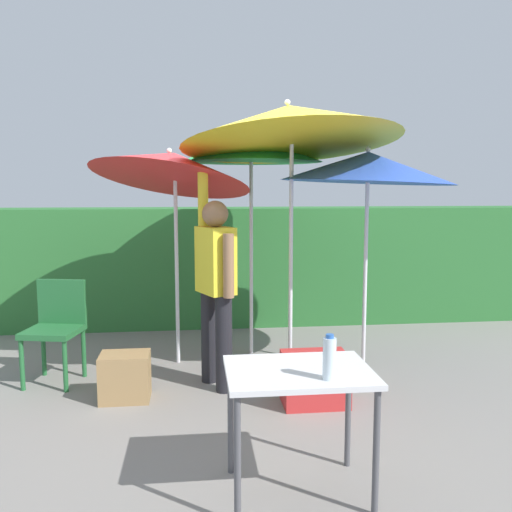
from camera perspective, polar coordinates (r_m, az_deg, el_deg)
The scene contains 12 objects.
ground_plane at distance 4.86m, azimuth 0.41°, elevation -13.42°, with size 24.00×24.00×0.00m, color gray.
hedge_row at distance 6.93m, azimuth -1.89°, elevation -0.99°, with size 8.00×0.70×1.46m, color #2D7033.
umbrella_rainbow at distance 5.53m, azimuth -0.51°, elevation 10.98°, with size 1.42×1.42×2.25m.
umbrella_orange at distance 5.09m, azimuth 11.56°, elevation 9.01°, with size 1.58×1.57×2.07m.
umbrella_yellow at distance 5.30m, azimuth -8.72°, elevation 9.16°, with size 1.59×1.54×2.30m.
umbrella_navy at distance 4.84m, azimuth 3.51°, elevation 13.47°, with size 1.93×1.94×2.58m.
person_vendor at distance 4.64m, azimuth -4.22°, elevation -2.46°, with size 0.35×0.54×1.88m.
chair_plastic at distance 5.16m, azimuth -20.08°, elevation -6.70°, with size 0.52×0.52×0.89m.
cooler_box at distance 4.45m, azimuth 6.14°, elevation -12.61°, with size 0.51×0.34×0.41m, color red.
crate_cardboard at distance 4.64m, azimuth -13.47°, elevation -12.13°, with size 0.39×0.30×0.38m, color #9E7A4C.
folding_table at distance 3.10m, azimuth 4.47°, elevation -13.17°, with size 0.80×0.60×0.72m.
bottle_water at distance 2.90m, azimuth 7.66°, elevation -10.49°, with size 0.07×0.07×0.24m.
Camera 1 is at (-0.55, -4.52, 1.70)m, focal length 38.42 mm.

